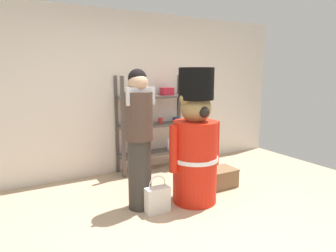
# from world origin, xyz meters

# --- Properties ---
(ground_plane) EXTENTS (6.40, 6.40, 0.00)m
(ground_plane) POSITION_xyz_m (0.00, 0.00, 0.00)
(ground_plane) COLOR tan
(back_wall) EXTENTS (6.40, 0.12, 2.60)m
(back_wall) POSITION_xyz_m (0.00, 2.20, 1.30)
(back_wall) COLOR silver
(back_wall) RESTS_ON ground_plane
(merchandise_shelf) EXTENTS (1.23, 0.35, 1.59)m
(merchandise_shelf) POSITION_xyz_m (0.53, 1.98, 0.81)
(merchandise_shelf) COLOR #4C4742
(merchandise_shelf) RESTS_ON ground_plane
(teddy_bear_guard) EXTENTS (0.73, 0.58, 1.69)m
(teddy_bear_guard) POSITION_xyz_m (0.41, 0.56, 0.76)
(teddy_bear_guard) COLOR red
(teddy_bear_guard) RESTS_ON ground_plane
(person_shopper) EXTENTS (0.34, 0.33, 1.68)m
(person_shopper) POSITION_xyz_m (-0.28, 0.73, 0.89)
(person_shopper) COLOR #38332D
(person_shopper) RESTS_ON ground_plane
(shopping_bag) EXTENTS (0.29, 0.14, 0.45)m
(shopping_bag) POSITION_xyz_m (-0.15, 0.51, 0.16)
(shopping_bag) COLOR silver
(shopping_bag) RESTS_ON ground_plane
(display_crate) EXTENTS (0.46, 0.34, 0.26)m
(display_crate) POSITION_xyz_m (1.01, 0.79, 0.13)
(display_crate) COLOR brown
(display_crate) RESTS_ON ground_plane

